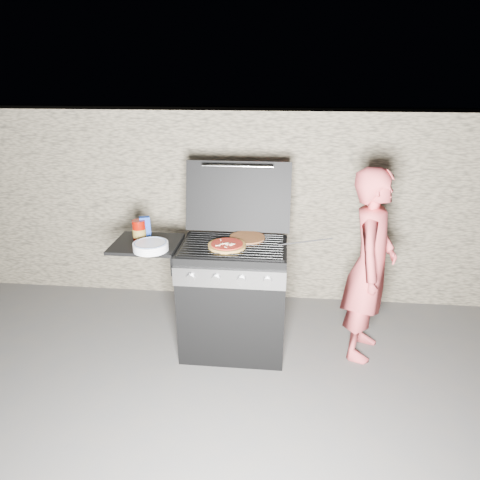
# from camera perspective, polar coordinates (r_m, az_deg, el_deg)

# --- Properties ---
(ground) EXTENTS (50.00, 50.00, 0.00)m
(ground) POSITION_cam_1_polar(r_m,az_deg,el_deg) (3.64, -0.81, -13.98)
(ground) COLOR #4D4D4D
(stone_wall) EXTENTS (8.00, 0.35, 1.80)m
(stone_wall) POSITION_cam_1_polar(r_m,az_deg,el_deg) (4.19, 0.76, 4.69)
(stone_wall) COLOR gray
(stone_wall) RESTS_ON ground
(gas_grill) EXTENTS (1.34, 0.79, 0.91)m
(gas_grill) POSITION_cam_1_polar(r_m,az_deg,el_deg) (3.43, -5.03, -7.50)
(gas_grill) COLOR black
(gas_grill) RESTS_ON ground
(pizza_topped) EXTENTS (0.36, 0.36, 0.03)m
(pizza_topped) POSITION_cam_1_polar(r_m,az_deg,el_deg) (3.15, -1.75, -0.65)
(pizza_topped) COLOR tan
(pizza_topped) RESTS_ON gas_grill
(pizza_plain) EXTENTS (0.31, 0.31, 0.01)m
(pizza_plain) POSITION_cam_1_polar(r_m,az_deg,el_deg) (3.31, 0.96, 0.33)
(pizza_plain) COLOR #B06634
(pizza_plain) RESTS_ON gas_grill
(sauce_jar) EXTENTS (0.12, 0.12, 0.16)m
(sauce_jar) POSITION_cam_1_polar(r_m,az_deg,el_deg) (3.38, -13.30, 1.32)
(sauce_jar) COLOR #760B02
(sauce_jar) RESTS_ON gas_grill
(blue_carton) EXTENTS (0.09, 0.07, 0.17)m
(blue_carton) POSITION_cam_1_polar(r_m,az_deg,el_deg) (3.41, -12.53, 1.66)
(blue_carton) COLOR #173696
(blue_carton) RESTS_ON gas_grill
(plate_stack) EXTENTS (0.32, 0.32, 0.06)m
(plate_stack) POSITION_cam_1_polar(r_m,az_deg,el_deg) (3.18, -11.82, -0.84)
(plate_stack) COLOR white
(plate_stack) RESTS_ON gas_grill
(person) EXTENTS (0.51, 0.63, 1.50)m
(person) POSITION_cam_1_polar(r_m,az_deg,el_deg) (3.37, 16.96, -3.34)
(person) COLOR #DC4D50
(person) RESTS_ON ground
(tongs) EXTENTS (0.39, 0.01, 0.08)m
(tongs) POSITION_cam_1_polar(r_m,az_deg,el_deg) (3.17, 8.69, -0.32)
(tongs) COLOR black
(tongs) RESTS_ON gas_grill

